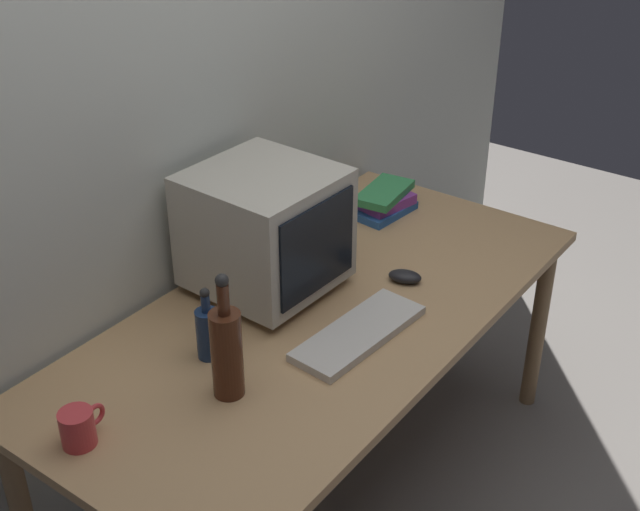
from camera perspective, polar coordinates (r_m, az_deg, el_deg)
The scene contains 10 objects.
ground_plane at distance 2.88m, azimuth -0.00°, elevation -15.43°, with size 6.00×6.00×0.00m, color slate.
back_wall at distance 2.46m, azimuth -9.10°, elevation 10.70°, with size 4.00×0.08×2.50m, color beige.
desk at distance 2.47m, azimuth -0.00°, elevation -5.08°, with size 1.76×0.83×0.70m.
crt_monitor at distance 2.44m, azimuth -3.70°, elevation 1.71°, with size 0.39×0.40×0.37m.
keyboard at distance 2.31m, azimuth 2.61°, elevation -5.21°, with size 0.42×0.15×0.02m, color beige.
computer_mouse at distance 2.56m, azimuth 5.72°, elevation -1.41°, with size 0.06×0.10×0.04m, color black.
bottle_tall at distance 2.06m, azimuth -6.28°, elevation -6.33°, with size 0.08×0.08×0.34m.
bottle_short at distance 2.22m, azimuth -7.54°, elevation -5.07°, with size 0.06×0.06×0.21m.
book_stack at distance 2.94m, azimuth 4.28°, elevation 3.67°, with size 0.25×0.17×0.09m.
mug at distance 2.04m, azimuth -15.89°, elevation -11.03°, with size 0.12×0.08×0.09m.
Camera 1 is at (-1.62, -1.19, 2.05)m, focal length 47.72 mm.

